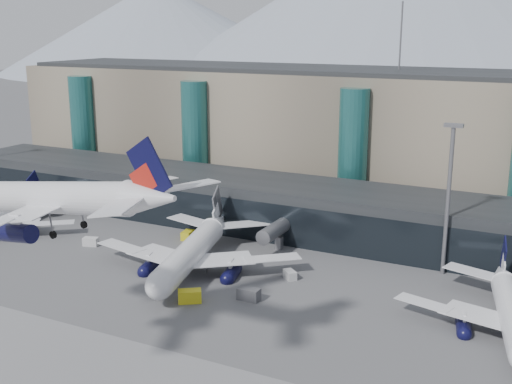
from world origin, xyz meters
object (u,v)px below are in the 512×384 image
(jet_parked_right, at_px, (511,299))
(veh_f, at_px, (31,222))
(veh_c, at_px, (249,294))
(veh_g, at_px, (290,275))
(veh_h, at_px, (190,296))
(jet_parked_mid, at_px, (196,240))
(jet_parked_left, at_px, (2,210))
(veh_a, at_px, (91,242))
(veh_b, at_px, (188,235))
(lightmast_mid, at_px, (449,191))
(hero_jet, at_px, (76,191))

(jet_parked_right, height_order, veh_f, jet_parked_right)
(veh_c, xyz_separation_m, veh_f, (-57.63, 12.51, -0.05))
(veh_f, bearing_deg, veh_g, -96.76)
(veh_g, relative_size, veh_h, 0.72)
(jet_parked_mid, distance_m, veh_h, 15.77)
(jet_parked_left, bearing_deg, veh_a, -101.55)
(jet_parked_left, bearing_deg, veh_g, -100.19)
(jet_parked_left, height_order, veh_b, jet_parked_left)
(jet_parked_left, xyz_separation_m, veh_f, (3.74, 3.91, -3.27))
(veh_c, height_order, veh_g, veh_c)
(jet_parked_right, xyz_separation_m, veh_b, (-60.46, 11.71, -3.19))
(lightmast_mid, distance_m, veh_g, 29.44)
(veh_b, distance_m, veh_h, 29.90)
(veh_b, bearing_deg, veh_h, -155.51)
(veh_b, bearing_deg, veh_g, -119.08)
(veh_h, bearing_deg, veh_a, 122.25)
(veh_f, bearing_deg, veh_a, -105.98)
(hero_jet, distance_m, veh_a, 50.57)
(veh_c, bearing_deg, veh_f, 167.17)
(veh_b, distance_m, veh_c, 31.41)
(jet_parked_mid, height_order, veh_h, jet_parked_mid)
(jet_parked_mid, height_order, veh_f, jet_parked_mid)
(veh_f, bearing_deg, veh_h, -113.90)
(veh_h, bearing_deg, veh_g, 22.98)
(jet_parked_mid, height_order, veh_c, jet_parked_mid)
(jet_parked_right, distance_m, veh_g, 34.42)
(hero_jet, distance_m, jet_parked_left, 65.54)
(jet_parked_left, bearing_deg, veh_b, -84.57)
(jet_parked_mid, relative_size, veh_c, 11.41)
(veh_b, relative_size, veh_f, 0.90)
(veh_c, bearing_deg, lightmast_mid, 44.23)
(lightmast_mid, bearing_deg, veh_g, -148.20)
(jet_parked_mid, height_order, veh_g, jet_parked_mid)
(veh_a, relative_size, veh_c, 0.83)
(lightmast_mid, height_order, jet_parked_left, lightmast_mid)
(lightmast_mid, bearing_deg, jet_parked_mid, -158.46)
(jet_parked_left, height_order, jet_parked_mid, jet_parked_mid)
(jet_parked_left, distance_m, veh_c, 62.06)
(jet_parked_right, xyz_separation_m, veh_g, (-34.21, 1.96, -3.29))
(jet_parked_mid, xyz_separation_m, veh_h, (7.16, -13.53, -3.77))
(hero_jet, height_order, veh_c, hero_jet)
(veh_a, relative_size, veh_b, 0.98)
(hero_jet, bearing_deg, veh_c, 78.02)
(lightmast_mid, relative_size, veh_f, 7.95)
(jet_parked_mid, height_order, veh_a, jet_parked_mid)
(veh_c, xyz_separation_m, veh_h, (-7.64, -4.76, 0.02))
(hero_jet, bearing_deg, veh_f, 148.29)
(veh_a, bearing_deg, jet_parked_left, 163.99)
(veh_b, xyz_separation_m, veh_c, (24.00, -20.26, 0.11))
(jet_parked_right, height_order, veh_h, jet_parked_right)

